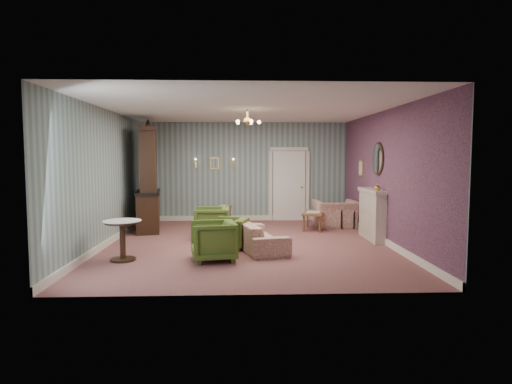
{
  "coord_description": "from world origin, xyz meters",
  "views": [
    {
      "loc": [
        -0.18,
        -9.33,
        1.9
      ],
      "look_at": [
        0.2,
        0.4,
        1.1
      ],
      "focal_mm": 30.44,
      "sensor_mm": 36.0,
      "label": 1
    }
  ],
  "objects_px": {
    "olive_chair_c": "(212,221)",
    "sofa_chintz": "(259,231)",
    "coffee_table": "(313,221)",
    "pedestal_table": "(123,240)",
    "olive_chair_b": "(230,231)",
    "wingback_chair": "(335,209)",
    "dresser": "(148,176)",
    "fireplace": "(372,214)",
    "olive_chair_a": "(213,239)",
    "side_table_black": "(346,217)"
  },
  "relations": [
    {
      "from": "olive_chair_b",
      "to": "olive_chair_a",
      "type": "bearing_deg",
      "value": 1.11
    },
    {
      "from": "olive_chair_c",
      "to": "side_table_black",
      "type": "distance_m",
      "value": 3.69
    },
    {
      "from": "side_table_black",
      "to": "pedestal_table",
      "type": "relative_size",
      "value": 0.84
    },
    {
      "from": "olive_chair_a",
      "to": "olive_chair_c",
      "type": "height_order",
      "value": "olive_chair_c"
    },
    {
      "from": "fireplace",
      "to": "pedestal_table",
      "type": "bearing_deg",
      "value": -160.43
    },
    {
      "from": "dresser",
      "to": "sofa_chintz",
      "type": "bearing_deg",
      "value": -50.91
    },
    {
      "from": "sofa_chintz",
      "to": "coffee_table",
      "type": "height_order",
      "value": "sofa_chintz"
    },
    {
      "from": "wingback_chair",
      "to": "fireplace",
      "type": "height_order",
      "value": "fireplace"
    },
    {
      "from": "sofa_chintz",
      "to": "side_table_black",
      "type": "height_order",
      "value": "sofa_chintz"
    },
    {
      "from": "fireplace",
      "to": "side_table_black",
      "type": "bearing_deg",
      "value": 97.75
    },
    {
      "from": "olive_chair_c",
      "to": "side_table_black",
      "type": "xyz_separation_m",
      "value": [
        3.47,
        1.26,
        -0.09
      ]
    },
    {
      "from": "dresser",
      "to": "pedestal_table",
      "type": "height_order",
      "value": "dresser"
    },
    {
      "from": "coffee_table",
      "to": "olive_chair_c",
      "type": "bearing_deg",
      "value": -157.36
    },
    {
      "from": "wingback_chair",
      "to": "side_table_black",
      "type": "distance_m",
      "value": 0.36
    },
    {
      "from": "sofa_chintz",
      "to": "coffee_table",
      "type": "xyz_separation_m",
      "value": [
        1.53,
        2.29,
        -0.14
      ]
    },
    {
      "from": "olive_chair_a",
      "to": "dresser",
      "type": "bearing_deg",
      "value": -160.87
    },
    {
      "from": "olive_chair_c",
      "to": "sofa_chintz",
      "type": "relative_size",
      "value": 0.42
    },
    {
      "from": "wingback_chair",
      "to": "dresser",
      "type": "height_order",
      "value": "dresser"
    },
    {
      "from": "olive_chair_c",
      "to": "fireplace",
      "type": "height_order",
      "value": "fireplace"
    },
    {
      "from": "sofa_chintz",
      "to": "wingback_chair",
      "type": "xyz_separation_m",
      "value": [
        2.19,
        2.69,
        0.11
      ]
    },
    {
      "from": "olive_chair_b",
      "to": "fireplace",
      "type": "relative_size",
      "value": 0.5
    },
    {
      "from": "olive_chair_b",
      "to": "dresser",
      "type": "xyz_separation_m",
      "value": [
        -2.13,
        2.29,
        1.05
      ]
    },
    {
      "from": "olive_chair_b",
      "to": "sofa_chintz",
      "type": "relative_size",
      "value": 0.37
    },
    {
      "from": "pedestal_table",
      "to": "olive_chair_a",
      "type": "bearing_deg",
      "value": -2.0
    },
    {
      "from": "dresser",
      "to": "coffee_table",
      "type": "bearing_deg",
      "value": -11.13
    },
    {
      "from": "sofa_chintz",
      "to": "pedestal_table",
      "type": "xyz_separation_m",
      "value": [
        -2.53,
        -0.9,
        0.0
      ]
    },
    {
      "from": "sofa_chintz",
      "to": "pedestal_table",
      "type": "bearing_deg",
      "value": 95.43
    },
    {
      "from": "olive_chair_b",
      "to": "pedestal_table",
      "type": "xyz_separation_m",
      "value": [
        -1.93,
        -1.03,
        0.03
      ]
    },
    {
      "from": "wingback_chair",
      "to": "pedestal_table",
      "type": "distance_m",
      "value": 5.93
    },
    {
      "from": "olive_chair_a",
      "to": "wingback_chair",
      "type": "distance_m",
      "value": 4.76
    },
    {
      "from": "fireplace",
      "to": "pedestal_table",
      "type": "distance_m",
      "value": 5.49
    },
    {
      "from": "olive_chair_b",
      "to": "side_table_black",
      "type": "bearing_deg",
      "value": 142.97
    },
    {
      "from": "olive_chair_b",
      "to": "fireplace",
      "type": "distance_m",
      "value": 3.35
    },
    {
      "from": "wingback_chair",
      "to": "coffee_table",
      "type": "bearing_deg",
      "value": 30.02
    },
    {
      "from": "coffee_table",
      "to": "pedestal_table",
      "type": "distance_m",
      "value": 5.16
    },
    {
      "from": "olive_chair_b",
      "to": "dresser",
      "type": "distance_m",
      "value": 3.3
    },
    {
      "from": "olive_chair_c",
      "to": "sofa_chintz",
      "type": "bearing_deg",
      "value": 39.09
    },
    {
      "from": "wingback_chair",
      "to": "olive_chair_a",
      "type": "bearing_deg",
      "value": 48.79
    },
    {
      "from": "pedestal_table",
      "to": "side_table_black",
      "type": "bearing_deg",
      "value": 34.29
    },
    {
      "from": "coffee_table",
      "to": "fireplace",
      "type": "bearing_deg",
      "value": -50.56
    },
    {
      "from": "sofa_chintz",
      "to": "fireplace",
      "type": "bearing_deg",
      "value": -84.67
    },
    {
      "from": "wingback_chair",
      "to": "side_table_black",
      "type": "height_order",
      "value": "wingback_chair"
    },
    {
      "from": "olive_chair_a",
      "to": "sofa_chintz",
      "type": "distance_m",
      "value": 1.29
    },
    {
      "from": "dresser",
      "to": "coffee_table",
      "type": "relative_size",
      "value": 3.06
    },
    {
      "from": "olive_chair_a",
      "to": "pedestal_table",
      "type": "xyz_separation_m",
      "value": [
        -1.65,
        0.06,
        -0.03
      ]
    },
    {
      "from": "wingback_chair",
      "to": "coffee_table",
      "type": "distance_m",
      "value": 0.81
    },
    {
      "from": "olive_chair_c",
      "to": "pedestal_table",
      "type": "bearing_deg",
      "value": -36.34
    },
    {
      "from": "side_table_black",
      "to": "olive_chair_c",
      "type": "bearing_deg",
      "value": -160.02
    },
    {
      "from": "olive_chair_c",
      "to": "dresser",
      "type": "relative_size",
      "value": 0.29
    },
    {
      "from": "olive_chair_a",
      "to": "pedestal_table",
      "type": "bearing_deg",
      "value": -101.76
    }
  ]
}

